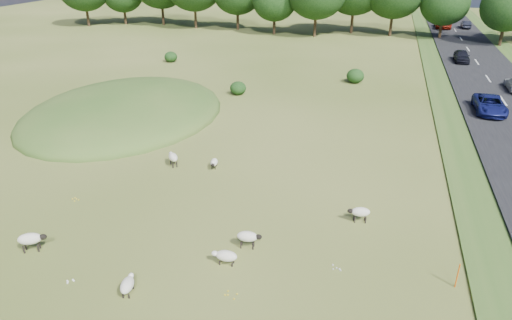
{
  "coord_description": "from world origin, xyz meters",
  "views": [
    {
      "loc": [
        8.98,
        -20.83,
        13.15
      ],
      "look_at": [
        2.0,
        4.0,
        1.0
      ],
      "focal_mm": 32.0,
      "sensor_mm": 36.0,
      "label": 1
    }
  ],
  "objects_px": {
    "car_7": "(490,104)",
    "sheep_5": "(226,256)",
    "sheep_0": "(31,239)",
    "car_5": "(466,24)",
    "car_4": "(443,24)",
    "sheep_4": "(127,285)",
    "car_3": "(452,8)",
    "marker_post": "(457,276)",
    "sheep_2": "(360,212)",
    "sheep_6": "(173,157)",
    "sheep_1": "(214,163)",
    "sheep_3": "(248,237)",
    "car_0": "(462,56)"
  },
  "relations": [
    {
      "from": "sheep_5",
      "to": "sheep_4",
      "type": "bearing_deg",
      "value": 39.21
    },
    {
      "from": "sheep_3",
      "to": "marker_post",
      "type": "bearing_deg",
      "value": -8.08
    },
    {
      "from": "sheep_4",
      "to": "sheep_5",
      "type": "xyz_separation_m",
      "value": [
        3.29,
        2.91,
        0.01
      ]
    },
    {
      "from": "sheep_2",
      "to": "car_4",
      "type": "bearing_deg",
      "value": -110.28
    },
    {
      "from": "sheep_0",
      "to": "marker_post",
      "type": "bearing_deg",
      "value": -17.56
    },
    {
      "from": "sheep_2",
      "to": "sheep_5",
      "type": "relative_size",
      "value": 1.0
    },
    {
      "from": "marker_post",
      "to": "sheep_6",
      "type": "bearing_deg",
      "value": 155.34
    },
    {
      "from": "sheep_1",
      "to": "sheep_3",
      "type": "bearing_deg",
      "value": 19.94
    },
    {
      "from": "sheep_1",
      "to": "sheep_3",
      "type": "relative_size",
      "value": 0.88
    },
    {
      "from": "sheep_6",
      "to": "car_7",
      "type": "relative_size",
      "value": 0.24
    },
    {
      "from": "car_4",
      "to": "car_7",
      "type": "bearing_deg",
      "value": -90.0
    },
    {
      "from": "sheep_0",
      "to": "sheep_3",
      "type": "xyz_separation_m",
      "value": [
        9.77,
        3.01,
        -0.05
      ]
    },
    {
      "from": "sheep_4",
      "to": "sheep_5",
      "type": "height_order",
      "value": "sheep_5"
    },
    {
      "from": "sheep_4",
      "to": "car_4",
      "type": "distance_m",
      "value": 76.03
    },
    {
      "from": "car_7",
      "to": "sheep_5",
      "type": "bearing_deg",
      "value": -120.75
    },
    {
      "from": "marker_post",
      "to": "sheep_0",
      "type": "height_order",
      "value": "marker_post"
    },
    {
      "from": "car_3",
      "to": "car_7",
      "type": "relative_size",
      "value": 1.01
    },
    {
      "from": "sheep_1",
      "to": "car_4",
      "type": "relative_size",
      "value": 0.2
    },
    {
      "from": "sheep_0",
      "to": "car_5",
      "type": "distance_m",
      "value": 78.48
    },
    {
      "from": "sheep_4",
      "to": "car_7",
      "type": "distance_m",
      "value": 33.54
    },
    {
      "from": "sheep_2",
      "to": "sheep_4",
      "type": "distance_m",
      "value": 12.04
    },
    {
      "from": "car_4",
      "to": "car_5",
      "type": "height_order",
      "value": "car_4"
    },
    {
      "from": "sheep_6",
      "to": "sheep_4",
      "type": "bearing_deg",
      "value": 155.38
    },
    {
      "from": "sheep_5",
      "to": "car_4",
      "type": "bearing_deg",
      "value": -104.22
    },
    {
      "from": "sheep_0",
      "to": "car_7",
      "type": "relative_size",
      "value": 0.28
    },
    {
      "from": "sheep_5",
      "to": "sheep_6",
      "type": "relative_size",
      "value": 1.04
    },
    {
      "from": "sheep_3",
      "to": "sheep_5",
      "type": "bearing_deg",
      "value": -118.91
    },
    {
      "from": "sheep_6",
      "to": "car_5",
      "type": "xyz_separation_m",
      "value": [
        25.48,
        63.02,
        0.25
      ]
    },
    {
      "from": "sheep_1",
      "to": "sheep_5",
      "type": "height_order",
      "value": "sheep_5"
    },
    {
      "from": "marker_post",
      "to": "sheep_0",
      "type": "bearing_deg",
      "value": -171.93
    },
    {
      "from": "sheep_4",
      "to": "car_0",
      "type": "relative_size",
      "value": 0.3
    },
    {
      "from": "sheep_0",
      "to": "car_4",
      "type": "xyz_separation_m",
      "value": [
        24.14,
        72.42,
        0.32
      ]
    },
    {
      "from": "marker_post",
      "to": "car_5",
      "type": "relative_size",
      "value": 0.32
    },
    {
      "from": "sheep_1",
      "to": "sheep_2",
      "type": "bearing_deg",
      "value": 56.52
    },
    {
      "from": "marker_post",
      "to": "car_5",
      "type": "height_order",
      "value": "car_5"
    },
    {
      "from": "sheep_4",
      "to": "sheep_1",
      "type": "bearing_deg",
      "value": -9.34
    },
    {
      "from": "sheep_0",
      "to": "car_0",
      "type": "xyz_separation_m",
      "value": [
        24.14,
        46.2,
        0.27
      ]
    },
    {
      "from": "car_5",
      "to": "marker_post",
      "type": "bearing_deg",
      "value": 82.82
    },
    {
      "from": "sheep_1",
      "to": "car_4",
      "type": "xyz_separation_m",
      "value": [
        18.98,
        61.7,
        0.61
      ]
    },
    {
      "from": "sheep_2",
      "to": "sheep_3",
      "type": "xyz_separation_m",
      "value": [
        -4.97,
        -3.74,
        0.02
      ]
    },
    {
      "from": "car_7",
      "to": "sheep_1",
      "type": "bearing_deg",
      "value": -139.85
    },
    {
      "from": "sheep_1",
      "to": "sheep_4",
      "type": "bearing_deg",
      "value": -7.63
    },
    {
      "from": "sheep_1",
      "to": "car_5",
      "type": "bearing_deg",
      "value": 149.07
    },
    {
      "from": "car_0",
      "to": "sheep_1",
      "type": "bearing_deg",
      "value": -118.15
    },
    {
      "from": "sheep_2",
      "to": "car_4",
      "type": "relative_size",
      "value": 0.23
    },
    {
      "from": "sheep_1",
      "to": "sheep_2",
      "type": "distance_m",
      "value": 10.38
    },
    {
      "from": "sheep_6",
      "to": "car_4",
      "type": "bearing_deg",
      "value": -60.05
    },
    {
      "from": "car_3",
      "to": "sheep_4",
      "type": "bearing_deg",
      "value": 77.25
    },
    {
      "from": "sheep_1",
      "to": "sheep_6",
      "type": "distance_m",
      "value": 2.74
    },
    {
      "from": "sheep_1",
      "to": "sheep_5",
      "type": "relative_size",
      "value": 0.89
    }
  ]
}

